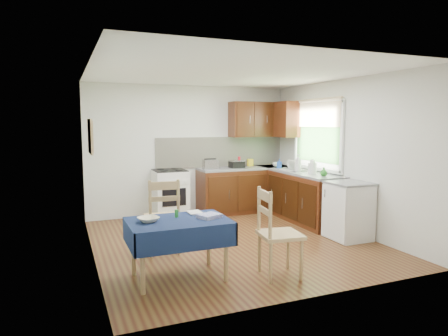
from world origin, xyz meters
name	(u,v)px	position (x,y,z in m)	size (l,w,h in m)	color
floor	(233,241)	(0.00, 0.00, 0.00)	(4.20, 4.20, 0.00)	#462012
ceiling	(233,73)	(0.00, 0.00, 2.50)	(4.00, 4.20, 0.02)	white
wall_back	(190,150)	(0.00, 2.10, 1.25)	(4.00, 0.02, 2.50)	silver
wall_front	(317,177)	(0.00, -2.10, 1.25)	(4.00, 0.02, 2.50)	silver
wall_left	(91,164)	(-2.00, 0.00, 1.25)	(0.02, 4.20, 2.50)	silver
wall_right	(343,155)	(2.00, 0.00, 1.25)	(0.02, 4.20, 2.50)	silver
base_cabinets	(272,194)	(1.36, 1.26, 0.43)	(1.90, 2.30, 0.86)	#311908
worktop_back	(245,168)	(1.05, 1.80, 0.88)	(1.90, 0.60, 0.04)	slate
worktop_right	(305,173)	(1.70, 0.65, 0.88)	(0.60, 1.70, 0.04)	slate
worktop_corner	(274,167)	(1.70, 1.80, 0.88)	(0.60, 0.60, 0.04)	slate
splashback	(221,152)	(0.65, 2.08, 1.20)	(2.70, 0.02, 0.60)	beige
upper_cabinets	(267,119)	(1.52, 1.80, 1.85)	(1.20, 0.85, 0.70)	#311908
stove	(170,194)	(-0.50, 1.80, 0.46)	(0.60, 0.61, 0.92)	white
window	(317,130)	(1.97, 0.70, 1.65)	(0.04, 1.48, 1.26)	#2C5924
fridge	(349,211)	(1.70, -0.55, 0.44)	(0.58, 0.60, 0.89)	white
corkboard	(91,136)	(-1.97, 0.30, 1.60)	(0.04, 0.62, 0.47)	tan
dining_table	(179,229)	(-1.14, -1.08, 0.58)	(1.14, 0.77, 0.69)	#101A40
chair_far	(163,214)	(-1.10, -0.16, 0.55)	(0.49, 0.49, 1.04)	tan
chair_near	(276,230)	(-0.09, -1.45, 0.55)	(0.52, 0.52, 1.04)	tan
toaster	(210,164)	(0.27, 1.72, 1.00)	(0.28, 0.17, 0.21)	#ACACB1
sandwich_press	(237,164)	(0.85, 1.77, 0.98)	(0.26, 0.23, 0.15)	black
sauce_bottle	(239,162)	(0.90, 1.76, 1.01)	(0.05, 0.05, 0.22)	red
yellow_packet	(250,162)	(1.24, 1.96, 0.97)	(0.11, 0.07, 0.15)	yellow
dish_rack	(293,169)	(1.62, 0.92, 0.92)	(0.41, 0.31, 0.20)	gray
kettle	(312,167)	(1.71, 0.44, 1.01)	(0.15, 0.15, 0.25)	white
cup	(275,164)	(1.66, 1.65, 0.95)	(0.12, 0.12, 0.09)	white
soap_bottle_a	(298,163)	(1.60, 0.73, 1.06)	(0.12, 0.13, 0.32)	white
soap_bottle_b	(279,163)	(1.60, 1.40, 0.99)	(0.08, 0.08, 0.18)	#1E45AF
soap_bottle_c	(324,172)	(1.68, 0.07, 0.98)	(0.12, 0.12, 0.15)	#267C21
plate_bowl	(148,219)	(-1.48, -1.05, 0.71)	(0.23, 0.23, 0.06)	#F2ECC6
book	(188,213)	(-0.95, -0.83, 0.69)	(0.16, 0.22, 0.02)	white
spice_jar	(177,213)	(-1.13, -0.95, 0.73)	(0.04, 0.04, 0.09)	#22802D
tea_towel	(209,216)	(-0.78, -1.12, 0.71)	(0.25, 0.19, 0.04)	#283195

